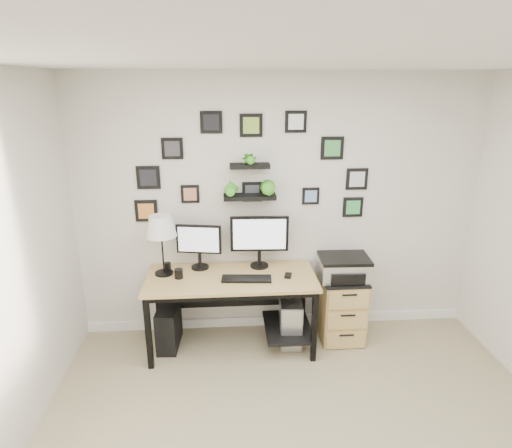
{
  "coord_description": "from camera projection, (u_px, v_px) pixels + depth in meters",
  "views": [
    {
      "loc": [
        -0.53,
        -2.05,
        2.48
      ],
      "look_at": [
        -0.25,
        1.83,
        1.2
      ],
      "focal_mm": 30.0,
      "sensor_mm": 36.0,
      "label": 1
    }
  ],
  "objects": [
    {
      "name": "file_cabinet",
      "position": [
        341.0,
        306.0,
        4.32
      ],
      "size": [
        0.43,
        0.53,
        0.67
      ],
      "color": "tan",
      "rests_on": "ground"
    },
    {
      "name": "monitor_right",
      "position": [
        259.0,
        237.0,
        4.15
      ],
      "size": [
        0.56,
        0.19,
        0.52
      ],
      "color": "black",
      "rests_on": "desk"
    },
    {
      "name": "mug",
      "position": [
        179.0,
        274.0,
        3.98
      ],
      "size": [
        0.08,
        0.08,
        0.09
      ],
      "primitive_type": "cylinder",
      "color": "black",
      "rests_on": "desk"
    },
    {
      "name": "desk",
      "position": [
        235.0,
        287.0,
        4.1
      ],
      "size": [
        1.6,
        0.7,
        0.75
      ],
      "color": "tan",
      "rests_on": "ground"
    },
    {
      "name": "keyboard",
      "position": [
        247.0,
        279.0,
        3.95
      ],
      "size": [
        0.47,
        0.18,
        0.02
      ],
      "primitive_type": "cube",
      "rotation": [
        0.0,
        0.0,
        -0.08
      ],
      "color": "black",
      "rests_on": "desk"
    },
    {
      "name": "room",
      "position": [
        278.0,
        320.0,
        4.62
      ],
      "size": [
        4.0,
        4.0,
        4.0
      ],
      "color": "tan",
      "rests_on": "ground"
    },
    {
      "name": "pc_tower_grey",
      "position": [
        290.0,
        319.0,
        4.29
      ],
      "size": [
        0.24,
        0.49,
        0.47
      ],
      "color": "gray",
      "rests_on": "ground"
    },
    {
      "name": "table_lamp",
      "position": [
        161.0,
        228.0,
        3.94
      ],
      "size": [
        0.29,
        0.29,
        0.58
      ],
      "color": "black",
      "rests_on": "desk"
    },
    {
      "name": "pc_tower_black",
      "position": [
        169.0,
        326.0,
        4.2
      ],
      "size": [
        0.22,
        0.44,
        0.42
      ],
      "primitive_type": "cube",
      "rotation": [
        0.0,
        0.0,
        -0.06
      ],
      "color": "black",
      "rests_on": "ground"
    },
    {
      "name": "pen_cup",
      "position": [
        168.0,
        267.0,
        4.14
      ],
      "size": [
        0.06,
        0.06,
        0.08
      ],
      "primitive_type": "cylinder",
      "color": "black",
      "rests_on": "desk"
    },
    {
      "name": "wall_decor",
      "position": [
        251.0,
        174.0,
        4.04
      ],
      "size": [
        2.27,
        0.18,
        1.04
      ],
      "color": "black",
      "rests_on": "ground"
    },
    {
      "name": "monitor_left",
      "position": [
        199.0,
        243.0,
        4.13
      ],
      "size": [
        0.44,
        0.2,
        0.45
      ],
      "color": "black",
      "rests_on": "desk"
    },
    {
      "name": "mouse",
      "position": [
        288.0,
        276.0,
        4.02
      ],
      "size": [
        0.08,
        0.1,
        0.03
      ],
      "primitive_type": "cube",
      "rotation": [
        0.0,
        0.0,
        -0.27
      ],
      "color": "black",
      "rests_on": "desk"
    },
    {
      "name": "printer",
      "position": [
        344.0,
        267.0,
        4.16
      ],
      "size": [
        0.49,
        0.4,
        0.22
      ],
      "color": "silver",
      "rests_on": "file_cabinet"
    }
  ]
}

